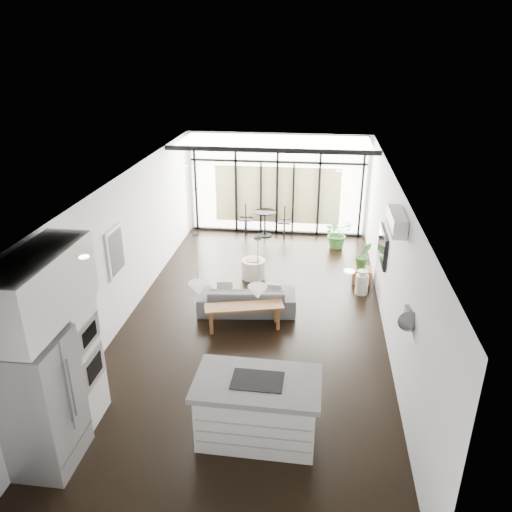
% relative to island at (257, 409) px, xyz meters
% --- Properties ---
extents(floor, '(5.00, 10.00, 0.00)m').
position_rel_island_xyz_m(floor, '(-0.45, 3.08, -0.46)').
color(floor, black).
rests_on(floor, ground).
extents(ceiling, '(5.00, 10.00, 0.00)m').
position_rel_island_xyz_m(ceiling, '(-0.45, 3.08, 2.34)').
color(ceiling, silver).
rests_on(ceiling, ground).
extents(wall_left, '(0.02, 10.00, 2.80)m').
position_rel_island_xyz_m(wall_left, '(-2.95, 3.08, 0.94)').
color(wall_left, silver).
rests_on(wall_left, ground).
extents(wall_right, '(0.02, 10.00, 2.80)m').
position_rel_island_xyz_m(wall_right, '(2.05, 3.08, 0.94)').
color(wall_right, silver).
rests_on(wall_right, ground).
extents(wall_back, '(5.00, 0.02, 2.80)m').
position_rel_island_xyz_m(wall_back, '(-0.45, 8.08, 0.94)').
color(wall_back, silver).
rests_on(wall_back, ground).
extents(wall_front, '(5.00, 0.02, 2.80)m').
position_rel_island_xyz_m(wall_front, '(-0.45, -1.92, 0.94)').
color(wall_front, silver).
rests_on(wall_front, ground).
extents(glazing, '(5.00, 0.20, 2.80)m').
position_rel_island_xyz_m(glazing, '(-0.45, 7.96, 0.94)').
color(glazing, black).
rests_on(glazing, ground).
extents(skylight, '(4.70, 1.90, 0.06)m').
position_rel_island_xyz_m(skylight, '(-0.45, 7.08, 2.31)').
color(skylight, silver).
rests_on(skylight, ceiling).
extents(neighbour_building, '(3.50, 0.02, 1.60)m').
position_rel_island_xyz_m(neighbour_building, '(-0.45, 8.03, 0.64)').
color(neighbour_building, '#D5BC86').
rests_on(neighbour_building, ground).
extents(island, '(1.71, 1.03, 0.93)m').
position_rel_island_xyz_m(island, '(0.00, 0.00, 0.00)').
color(island, white).
rests_on(island, floor).
extents(cooktop, '(0.70, 0.47, 0.01)m').
position_rel_island_xyz_m(cooktop, '(0.00, 0.00, 0.47)').
color(cooktop, black).
rests_on(cooktop, island).
extents(fridge, '(0.71, 0.89, 1.84)m').
position_rel_island_xyz_m(fridge, '(-2.60, -0.77, 0.46)').
color(fridge, '#A7A8AC').
rests_on(fridge, floor).
extents(appliance_column, '(0.69, 0.73, 2.68)m').
position_rel_island_xyz_m(appliance_column, '(-2.65, 0.03, 0.88)').
color(appliance_column, white).
rests_on(appliance_column, floor).
extents(upper_cabinets, '(0.62, 1.75, 0.86)m').
position_rel_island_xyz_m(upper_cabinets, '(-2.57, -0.42, 1.89)').
color(upper_cabinets, white).
rests_on(upper_cabinets, wall_left).
extents(pendant_left, '(0.26, 0.26, 0.18)m').
position_rel_island_xyz_m(pendant_left, '(-0.85, 0.43, 1.56)').
color(pendant_left, silver).
rests_on(pendant_left, ceiling).
extents(pendant_right, '(0.26, 0.26, 0.18)m').
position_rel_island_xyz_m(pendant_right, '(-0.05, 0.43, 1.56)').
color(pendant_right, silver).
rests_on(pendant_right, ceiling).
extents(sofa, '(2.01, 0.79, 0.77)m').
position_rel_island_xyz_m(sofa, '(-0.65, 3.44, -0.08)').
color(sofa, '#4D4D4F').
rests_on(sofa, floor).
extents(console_bench, '(1.53, 0.73, 0.48)m').
position_rel_island_xyz_m(console_bench, '(-0.60, 2.79, -0.22)').
color(console_bench, brown).
rests_on(console_bench, floor).
extents(pouf, '(0.65, 0.65, 0.44)m').
position_rel_island_xyz_m(pouf, '(-0.72, 4.99, -0.24)').
color(pouf, beige).
rests_on(pouf, floor).
extents(crate, '(0.45, 0.45, 0.32)m').
position_rel_island_xyz_m(crate, '(1.75, 5.10, -0.30)').
color(crate, brown).
rests_on(crate, floor).
extents(plant_tall, '(1.01, 1.04, 0.62)m').
position_rel_island_xyz_m(plant_tall, '(1.24, 7.09, -0.15)').
color(plant_tall, '#346C29').
rests_on(plant_tall, floor).
extents(plant_crate, '(0.52, 0.72, 0.29)m').
position_rel_island_xyz_m(plant_crate, '(1.75, 5.10, 0.00)').
color(plant_crate, '#346C29').
rests_on(plant_crate, crate).
extents(milk_can, '(0.31, 0.31, 0.54)m').
position_rel_island_xyz_m(milk_can, '(1.71, 4.51, -0.19)').
color(milk_can, beige).
rests_on(milk_can, floor).
extents(bistro_set, '(1.47, 0.69, 0.68)m').
position_rel_island_xyz_m(bistro_set, '(-0.76, 7.72, -0.12)').
color(bistro_set, black).
rests_on(bistro_set, floor).
extents(tv, '(0.05, 1.10, 0.65)m').
position_rel_island_xyz_m(tv, '(2.01, 4.08, 0.84)').
color(tv, black).
rests_on(tv, wall_right).
extents(ac_unit, '(0.22, 0.90, 0.30)m').
position_rel_island_xyz_m(ac_unit, '(1.93, 2.28, 1.99)').
color(ac_unit, white).
rests_on(ac_unit, wall_right).
extents(framed_art, '(0.04, 0.70, 0.90)m').
position_rel_island_xyz_m(framed_art, '(-2.92, 2.58, 1.09)').
color(framed_art, black).
rests_on(framed_art, wall_left).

